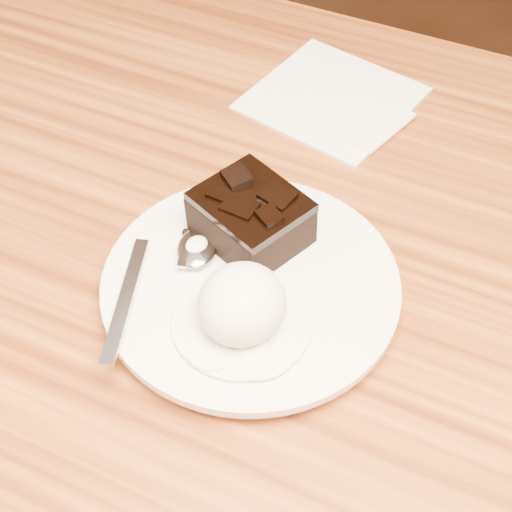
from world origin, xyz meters
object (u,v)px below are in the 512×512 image
at_px(ice_cream_scoop, 242,304).
at_px(spoon, 197,249).
at_px(brownie, 251,220).
at_px(plate, 251,289).
at_px(dining_table, 341,509).
at_px(napkin, 332,97).

height_order(ice_cream_scoop, spoon, ice_cream_scoop).
relative_size(brownie, ice_cream_scoop, 1.17).
bearing_deg(brownie, plate, -64.80).
distance_m(brownie, spoon, 0.05).
distance_m(plate, ice_cream_scoop, 0.05).
xyz_separation_m(dining_table, ice_cream_scoop, (-0.09, -0.07, 0.42)).
height_order(plate, brownie, brownie).
bearing_deg(spoon, dining_table, -11.29).
xyz_separation_m(brownie, spoon, (-0.03, -0.04, -0.01)).
bearing_deg(dining_table, napkin, 119.28).
xyz_separation_m(ice_cream_scoop, napkin, (-0.05, 0.31, -0.04)).
distance_m(plate, napkin, 0.27).
bearing_deg(spoon, plate, -26.94).
bearing_deg(napkin, dining_table, -60.72).
distance_m(plate, spoon, 0.06).
relative_size(brownie, spoon, 0.45).
height_order(dining_table, ice_cream_scoop, ice_cream_scoop).
bearing_deg(brownie, ice_cream_scoop, -68.75).
height_order(dining_table, napkin, napkin).
bearing_deg(brownie, napkin, 93.88).
bearing_deg(plate, spoon, 171.51).
xyz_separation_m(brownie, napkin, (-0.02, 0.23, -0.04)).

